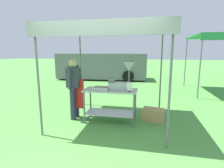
{
  "coord_description": "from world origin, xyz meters",
  "views": [
    {
      "loc": [
        0.99,
        -2.82,
        1.78
      ],
      "look_at": [
        0.08,
        1.6,
        0.96
      ],
      "focal_mm": 28.13,
      "sensor_mm": 36.0,
      "label": 1
    }
  ],
  "objects": [
    {
      "name": "van_grey",
      "position": [
        -1.99,
        8.51,
        0.88
      ],
      "size": [
        5.84,
        2.39,
        1.69
      ],
      "color": "slate",
      "rests_on": "ground"
    },
    {
      "name": "donut_cart",
      "position": [
        0.08,
        1.4,
        0.62
      ],
      "size": [
        1.33,
        0.59,
        0.86
      ],
      "color": "#B7B7BC",
      "rests_on": "ground"
    },
    {
      "name": "menu_sign",
      "position": [
        0.58,
        1.25,
        0.95
      ],
      "size": [
        0.13,
        0.05,
        0.22
      ],
      "color": "black",
      "rests_on": "donut_cart"
    },
    {
      "name": "donut_fryer",
      "position": [
        0.39,
        1.45,
        1.15
      ],
      "size": [
        0.65,
        0.29,
        0.72
      ],
      "color": "#B7B7BC",
      "rests_on": "donut_cart"
    },
    {
      "name": "donut_tray",
      "position": [
        -0.13,
        1.32,
        0.88
      ],
      "size": [
        0.39,
        0.28,
        0.07
      ],
      "color": "#B7B7BC",
      "rests_on": "donut_cart"
    },
    {
      "name": "ground_plane",
      "position": [
        0.0,
        6.0,
        0.0
      ],
      "size": [
        70.0,
        70.0,
        0.0
      ],
      "primitive_type": "plane",
      "color": "#519342"
    },
    {
      "name": "stall_canopy",
      "position": [
        0.08,
        1.5,
        2.27
      ],
      "size": [
        2.8,
        2.56,
        2.35
      ],
      "color": "slate",
      "rests_on": "ground"
    },
    {
      "name": "supply_crate",
      "position": [
        1.16,
        1.69,
        0.16
      ],
      "size": [
        0.6,
        0.45,
        0.33
      ],
      "color": "tan",
      "rests_on": "ground"
    },
    {
      "name": "vendor",
      "position": [
        -0.92,
        1.46,
        0.9
      ],
      "size": [
        0.46,
        0.54,
        1.61
      ],
      "color": "#2D3347",
      "rests_on": "ground"
    }
  ]
}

